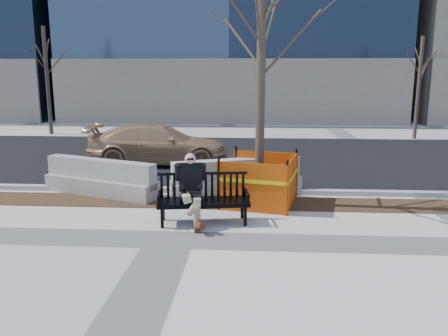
{
  "coord_description": "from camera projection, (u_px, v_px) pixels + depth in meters",
  "views": [
    {
      "loc": [
        1.58,
        -8.19,
        3.15
      ],
      "look_at": [
        0.93,
        1.64,
        1.08
      ],
      "focal_mm": 36.37,
      "sensor_mm": 36.0,
      "label": 1
    }
  ],
  "objects": [
    {
      "name": "tree_fence",
      "position": [
        259.0,
        203.0,
        11.19
      ],
      "size": [
        3.01,
        3.01,
        6.33
      ],
      "primitive_type": null,
      "rotation": [
        0.0,
        0.0,
        -0.21
      ],
      "color": "orange",
      "rests_on": "ground"
    },
    {
      "name": "jersey_barrier_left",
      "position": [
        101.0,
        194.0,
        12.0
      ],
      "size": [
        3.32,
        1.84,
        0.95
      ],
      "primitive_type": null,
      "rotation": [
        0.0,
        0.0,
        -0.38
      ],
      "color": "gray",
      "rests_on": "ground"
    },
    {
      "name": "asphalt_street",
      "position": [
        212.0,
        157.0,
        17.34
      ],
      "size": [
        60.0,
        10.4,
        0.01
      ],
      "primitive_type": "cube",
      "color": "black",
      "rests_on": "ground"
    },
    {
      "name": "jersey_barrier_right",
      "position": [
        237.0,
        195.0,
        11.91
      ],
      "size": [
        3.43,
        1.91,
        0.98
      ],
      "primitive_type": null,
      "rotation": [
        0.0,
        0.0,
        0.38
      ],
      "color": "#A3A098",
      "rests_on": "ground"
    },
    {
      "name": "ground",
      "position": [
        170.0,
        240.0,
        8.75
      ],
      "size": [
        120.0,
        120.0,
        0.0
      ],
      "primitive_type": "plane",
      "color": "beige",
      "rests_on": "ground"
    },
    {
      "name": "seated_man",
      "position": [
        191.0,
        222.0,
        9.76
      ],
      "size": [
        0.79,
        1.15,
        1.49
      ],
      "primitive_type": null,
      "rotation": [
        0.0,
        0.0,
        0.15
      ],
      "color": "black",
      "rests_on": "ground"
    },
    {
      "name": "bench",
      "position": [
        204.0,
        223.0,
        9.73
      ],
      "size": [
        2.07,
        1.01,
        1.06
      ],
      "primitive_type": null,
      "rotation": [
        0.0,
        0.0,
        0.15
      ],
      "color": "black",
      "rests_on": "ground"
    },
    {
      "name": "sedan",
      "position": [
        159.0,
        164.0,
        16.0
      ],
      "size": [
        5.0,
        2.34,
        1.41
      ],
      "primitive_type": "imported",
      "rotation": [
        0.0,
        0.0,
        1.65
      ],
      "color": "tan",
      "rests_on": "ground"
    },
    {
      "name": "far_tree_right",
      "position": [
        414.0,
        139.0,
        22.15
      ],
      "size": [
        2.45,
        2.45,
        5.23
      ],
      "primitive_type": null,
      "rotation": [
        0.0,
        0.0,
        0.32
      ],
      "color": "#4B3C30",
      "rests_on": "ground"
    },
    {
      "name": "mulch_strip",
      "position": [
        189.0,
        202.0,
        11.28
      ],
      "size": [
        40.0,
        1.2,
        0.02
      ],
      "primitive_type": "cube",
      "color": "#47301C",
      "rests_on": "ground"
    },
    {
      "name": "curb",
      "position": [
        194.0,
        190.0,
        12.2
      ],
      "size": [
        60.0,
        0.25,
        0.12
      ],
      "primitive_type": "cube",
      "color": "#9E9B93",
      "rests_on": "ground"
    },
    {
      "name": "far_tree_left",
      "position": [
        52.0,
        134.0,
        23.89
      ],
      "size": [
        2.23,
        2.23,
        5.9
      ],
      "primitive_type": null,
      "rotation": [
        0.0,
        0.0,
        -0.02
      ],
      "color": "#42362A",
      "rests_on": "ground"
    }
  ]
}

